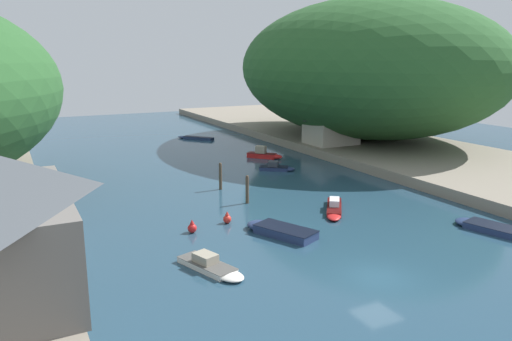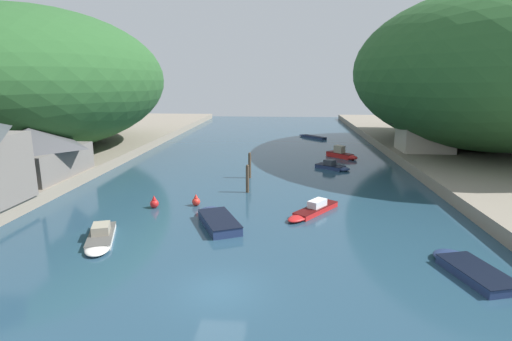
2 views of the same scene
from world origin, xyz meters
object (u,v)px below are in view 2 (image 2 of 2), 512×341
at_px(boat_cabin_cruiser, 469,268).
at_px(channel_buoy_near, 196,201).
at_px(boathouse_shed, 31,151).
at_px(person_on_quay, 16,186).
at_px(boat_navy_launch, 311,137).
at_px(boat_yellow_tender, 312,210).
at_px(boat_moored_right, 100,237).
at_px(right_bank_cottage, 425,131).
at_px(boat_red_skiff, 217,219).
at_px(boat_near_quay, 333,166).
at_px(boat_mid_channel, 342,154).
at_px(channel_buoy_far, 154,203).

bearing_deg(boat_cabin_cruiser, channel_buoy_near, 133.56).
relative_size(boathouse_shed, person_on_quay, 5.98).
xyz_separation_m(channel_buoy_near, person_on_quay, (-13.61, -2.53, 1.69)).
relative_size(boat_cabin_cruiser, boat_navy_launch, 0.97).
bearing_deg(boat_yellow_tender, boat_moored_right, 60.86).
distance_m(right_bank_cottage, boat_cabin_cruiser, 33.39).
height_order(boat_red_skiff, boat_moored_right, boat_moored_right).
relative_size(boat_near_quay, channel_buoy_near, 4.19).
bearing_deg(boat_cabin_cruiser, boat_red_skiff, 141.24).
height_order(boat_mid_channel, boat_moored_right, boat_mid_channel).
height_order(boat_mid_channel, channel_buoy_far, boat_mid_channel).
height_order(boat_yellow_tender, channel_buoy_far, channel_buoy_far).
height_order(right_bank_cottage, boat_near_quay, right_bank_cottage).
distance_m(boat_near_quay, boat_navy_launch, 25.65).
bearing_deg(boathouse_shed, channel_buoy_near, -15.18).
bearing_deg(boat_mid_channel, channel_buoy_near, 13.12).
relative_size(channel_buoy_far, person_on_quay, 0.62).
xyz_separation_m(boat_cabin_cruiser, channel_buoy_far, (-20.52, 9.62, 0.15)).
bearing_deg(boat_near_quay, boat_navy_launch, -141.32).
bearing_deg(boat_near_quay, channel_buoy_far, -9.44).
height_order(channel_buoy_near, person_on_quay, person_on_quay).
bearing_deg(boat_yellow_tender, channel_buoy_near, 27.49).
xyz_separation_m(boat_navy_launch, channel_buoy_far, (-15.07, -41.30, 0.21)).
distance_m(right_bank_cottage, boat_red_skiff, 34.61).
xyz_separation_m(boat_mid_channel, person_on_quay, (-28.46, -24.30, 1.61)).
bearing_deg(person_on_quay, boat_red_skiff, -104.07).
bearing_deg(channel_buoy_far, boat_moored_right, -99.80).
bearing_deg(boat_mid_channel, channel_buoy_far, 8.72).
distance_m(boat_cabin_cruiser, boat_mid_channel, 32.30).
bearing_deg(right_bank_cottage, boat_moored_right, -135.06).
bearing_deg(boat_red_skiff, boat_navy_launch, 53.74).
height_order(boat_near_quay, boat_navy_launch, boat_near_quay).
distance_m(right_bank_cottage, channel_buoy_far, 36.54).
height_order(boat_cabin_cruiser, boat_navy_launch, boat_cabin_cruiser).
bearing_deg(boat_red_skiff, person_on_quay, 150.48).
relative_size(boat_cabin_cruiser, channel_buoy_near, 5.47).
xyz_separation_m(boat_mid_channel, channel_buoy_far, (-18.09, -22.59, -0.07)).
bearing_deg(right_bank_cottage, boat_near_quay, -150.76).
bearing_deg(boat_near_quay, boathouse_shed, -34.55).
bearing_deg(boat_near_quay, boat_red_skiff, 7.34).
distance_m(boathouse_shed, channel_buoy_far, 14.94).
relative_size(boat_red_skiff, boat_near_quay, 1.46).
bearing_deg(channel_buoy_near, person_on_quay, -169.49).
height_order(boat_mid_channel, boat_yellow_tender, boat_mid_channel).
bearing_deg(boat_cabin_cruiser, person_on_quay, 150.34).
bearing_deg(boat_navy_launch, channel_buoy_near, -145.81).
bearing_deg(boat_mid_channel, right_bank_cottage, 137.55).
bearing_deg(boat_navy_launch, boat_yellow_tender, -132.79).
relative_size(boat_mid_channel, channel_buoy_far, 4.11).
relative_size(boat_mid_channel, boat_near_quay, 1.02).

